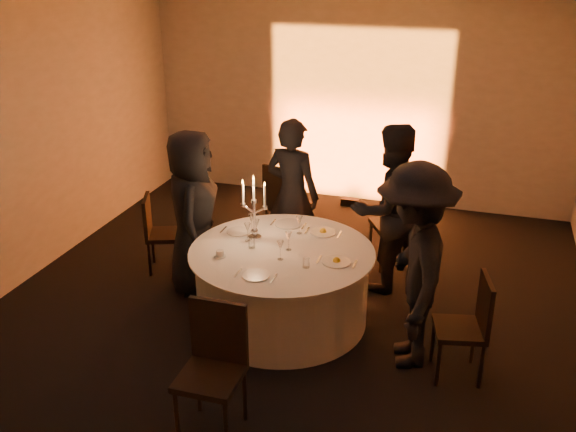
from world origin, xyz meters
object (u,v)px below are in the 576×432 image
(chair_right, at_px, (470,322))
(candelabra, at_px, (254,217))
(chair_left, at_px, (158,229))
(guest_left, at_px, (193,213))
(guest_back_left, at_px, (292,195))
(chair_back_left, at_px, (285,201))
(chair_front, at_px, (214,361))
(guest_right, at_px, (413,267))
(coffee_cup, at_px, (220,254))
(guest_back_right, at_px, (389,209))
(banquet_table, at_px, (282,286))
(chair_back_right, at_px, (396,221))

(chair_right, height_order, candelabra, candelabra)
(chair_right, bearing_deg, candelabra, -117.64)
(chair_left, distance_m, guest_left, 0.76)
(guest_left, distance_m, guest_back_left, 1.17)
(chair_back_left, distance_m, chair_right, 3.05)
(chair_front, bearing_deg, chair_right, 33.35)
(chair_front, height_order, guest_left, guest_left)
(guest_right, bearing_deg, coffee_cup, -102.30)
(guest_back_left, relative_size, guest_right, 0.95)
(chair_left, xyz_separation_m, guest_left, (0.59, -0.27, 0.39))
(guest_right, xyz_separation_m, candelabra, (-1.62, 0.47, 0.07))
(guest_right, xyz_separation_m, coffee_cup, (-1.80, -0.01, -0.13))
(chair_back_left, distance_m, guest_back_right, 1.54)
(guest_back_left, bearing_deg, chair_back_left, -51.47)
(banquet_table, xyz_separation_m, guest_right, (1.28, -0.29, 0.55))
(chair_front, bearing_deg, guest_back_left, 93.94)
(guest_back_right, distance_m, coffee_cup, 1.90)
(guest_back_left, relative_size, candelabra, 2.66)
(candelabra, bearing_deg, chair_front, -79.76)
(chair_back_left, height_order, guest_left, guest_left)
(chair_front, relative_size, guest_back_right, 0.57)
(guest_back_right, bearing_deg, chair_back_left, -66.49)
(chair_left, xyz_separation_m, guest_back_left, (1.44, 0.54, 0.38))
(chair_left, height_order, guest_back_left, guest_back_left)
(banquet_table, bearing_deg, coffee_cup, -150.05)
(guest_back_left, xyz_separation_m, candelabra, (-0.10, -0.97, 0.12))
(chair_back_left, bearing_deg, chair_right, 153.64)
(chair_left, distance_m, chair_front, 2.78)
(candelabra, bearing_deg, guest_left, 167.93)
(chair_back_right, xyz_separation_m, chair_right, (0.91, -1.85, -0.04))
(chair_back_left, distance_m, guest_back_left, 0.61)
(banquet_table, relative_size, guest_left, 1.01)
(banquet_table, relative_size, guest_back_left, 1.02)
(banquet_table, relative_size, candelabra, 2.70)
(chair_left, distance_m, guest_back_right, 2.61)
(banquet_table, xyz_separation_m, coffee_cup, (-0.52, -0.30, 0.42))
(chair_left, xyz_separation_m, chair_back_left, (1.20, 1.02, 0.10))
(chair_front, distance_m, coffee_cup, 1.41)
(chair_left, bearing_deg, chair_back_right, -93.22)
(chair_left, xyz_separation_m, guest_back_right, (2.55, 0.38, 0.42))
(chair_left, bearing_deg, banquet_table, -131.85)
(chair_left, bearing_deg, chair_right, -127.66)
(chair_left, relative_size, guest_back_left, 0.51)
(chair_left, relative_size, chair_back_left, 0.84)
(guest_left, distance_m, guest_back_right, 2.06)
(chair_left, height_order, chair_right, chair_right)
(chair_left, height_order, chair_back_left, chair_back_left)
(chair_front, height_order, coffee_cup, chair_front)
(chair_left, relative_size, chair_front, 0.86)
(guest_left, bearing_deg, guest_back_right, -89.27)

